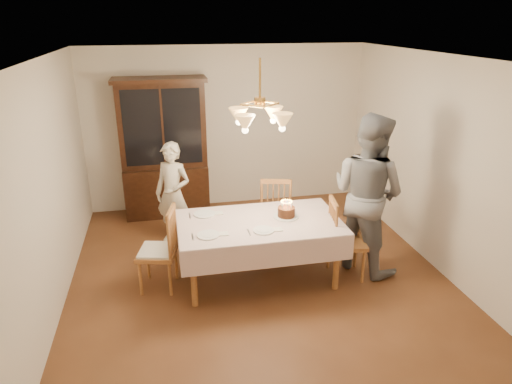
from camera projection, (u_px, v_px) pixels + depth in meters
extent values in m
plane|color=#522C17|center=(259.00, 277.00, 5.60)|extent=(5.00, 5.00, 0.00)
plane|color=white|center=(260.00, 58.00, 4.67)|extent=(5.00, 5.00, 0.00)
plane|color=beige|center=(227.00, 128.00, 7.42)|extent=(4.50, 0.00, 4.50)
plane|color=beige|center=(344.00, 307.00, 2.85)|extent=(4.50, 0.00, 4.50)
plane|color=beige|center=(47.00, 192.00, 4.70)|extent=(0.00, 5.00, 5.00)
plane|color=beige|center=(439.00, 165.00, 5.57)|extent=(0.00, 5.00, 5.00)
cube|color=brown|center=(259.00, 223.00, 5.34)|extent=(1.80, 1.00, 0.04)
cube|color=silver|center=(259.00, 222.00, 5.33)|extent=(1.90, 1.10, 0.01)
cylinder|color=brown|center=(194.00, 278.00, 4.94)|extent=(0.07, 0.07, 0.71)
cylinder|color=brown|center=(337.00, 262.00, 5.25)|extent=(0.07, 0.07, 0.71)
cylinder|color=brown|center=(188.00, 242.00, 5.70)|extent=(0.07, 0.07, 0.71)
cylinder|color=brown|center=(313.00, 231.00, 6.02)|extent=(0.07, 0.07, 0.71)
cube|color=black|center=(167.00, 190.00, 7.30)|extent=(1.30, 0.50, 0.80)
cube|color=black|center=(162.00, 125.00, 6.97)|extent=(1.30, 0.40, 1.30)
cube|color=black|center=(163.00, 128.00, 6.78)|extent=(1.14, 0.01, 1.14)
cube|color=black|center=(159.00, 80.00, 6.67)|extent=(1.38, 0.54, 0.06)
cube|color=brown|center=(276.00, 212.00, 6.35)|extent=(0.53, 0.51, 0.05)
cube|color=brown|center=(276.00, 181.00, 5.99)|extent=(0.40, 0.13, 0.06)
cylinder|color=brown|center=(288.00, 222.00, 6.59)|extent=(0.04, 0.04, 0.43)
cylinder|color=brown|center=(263.00, 222.00, 6.60)|extent=(0.04, 0.04, 0.43)
cylinder|color=brown|center=(288.00, 233.00, 6.27)|extent=(0.04, 0.04, 0.43)
cylinder|color=brown|center=(262.00, 232.00, 6.29)|extent=(0.04, 0.04, 0.43)
cube|color=brown|center=(157.00, 253.00, 5.26)|extent=(0.51, 0.52, 0.05)
cube|color=brown|center=(171.00, 212.00, 5.06)|extent=(0.12, 0.40, 0.06)
cylinder|color=brown|center=(148.00, 263.00, 5.51)|extent=(0.04, 0.04, 0.43)
cylinder|color=brown|center=(140.00, 279.00, 5.18)|extent=(0.04, 0.04, 0.43)
cylinder|color=brown|center=(176.00, 263.00, 5.51)|extent=(0.04, 0.04, 0.43)
cylinder|color=brown|center=(170.00, 279.00, 5.17)|extent=(0.04, 0.04, 0.43)
cube|color=beige|center=(157.00, 250.00, 5.24)|extent=(0.46, 0.48, 0.03)
cube|color=brown|center=(347.00, 242.00, 5.50)|extent=(0.48, 0.50, 0.05)
cube|color=brown|center=(334.00, 203.00, 5.31)|extent=(0.10, 0.40, 0.06)
cylinder|color=brown|center=(363.00, 266.00, 5.43)|extent=(0.04, 0.04, 0.43)
cylinder|color=brown|center=(355.00, 252.00, 5.76)|extent=(0.04, 0.04, 0.43)
cylinder|color=brown|center=(335.00, 267.00, 5.41)|extent=(0.04, 0.04, 0.43)
cylinder|color=brown|center=(329.00, 253.00, 5.75)|extent=(0.04, 0.04, 0.43)
imported|color=beige|center=(173.00, 194.00, 6.25)|extent=(0.63, 0.58, 1.44)
imported|color=slate|center=(367.00, 194.00, 5.54)|extent=(1.14, 1.21, 1.97)
cylinder|color=white|center=(286.00, 217.00, 5.44)|extent=(0.30, 0.30, 0.01)
cylinder|color=#33180B|center=(286.00, 212.00, 5.42)|extent=(0.21, 0.21, 0.11)
cylinder|color=#598CD8|center=(292.00, 204.00, 5.39)|extent=(0.01, 0.01, 0.07)
sphere|color=#FFB23F|center=(292.00, 201.00, 5.38)|extent=(0.01, 0.01, 0.01)
cylinder|color=pink|center=(291.00, 204.00, 5.42)|extent=(0.01, 0.01, 0.07)
sphere|color=#FFB23F|center=(291.00, 200.00, 5.40)|extent=(0.01, 0.01, 0.01)
cylinder|color=#EACC66|center=(289.00, 203.00, 5.43)|extent=(0.01, 0.01, 0.07)
sphere|color=#FFB23F|center=(289.00, 200.00, 5.42)|extent=(0.01, 0.01, 0.01)
cylinder|color=#598CD8|center=(287.00, 203.00, 5.44)|extent=(0.01, 0.01, 0.07)
sphere|color=#FFB23F|center=(287.00, 200.00, 5.42)|extent=(0.01, 0.01, 0.01)
cylinder|color=pink|center=(285.00, 203.00, 5.44)|extent=(0.01, 0.01, 0.07)
sphere|color=#FFB23F|center=(285.00, 200.00, 5.42)|extent=(0.01, 0.01, 0.01)
cylinder|color=#EACC66|center=(283.00, 203.00, 5.43)|extent=(0.01, 0.01, 0.07)
sphere|color=#FFB23F|center=(283.00, 200.00, 5.42)|extent=(0.01, 0.01, 0.01)
cylinder|color=#598CD8|center=(282.00, 204.00, 5.41)|extent=(0.01, 0.01, 0.07)
sphere|color=#FFB23F|center=(282.00, 200.00, 5.40)|extent=(0.01, 0.01, 0.01)
cylinder|color=pink|center=(281.00, 204.00, 5.39)|extent=(0.01, 0.01, 0.07)
sphere|color=#FFB23F|center=(281.00, 201.00, 5.38)|extent=(0.01, 0.01, 0.01)
cylinder|color=#EACC66|center=(281.00, 205.00, 5.37)|extent=(0.01, 0.01, 0.07)
sphere|color=#FFB23F|center=(282.00, 202.00, 5.36)|extent=(0.01, 0.01, 0.01)
cylinder|color=#598CD8|center=(282.00, 206.00, 5.35)|extent=(0.01, 0.01, 0.07)
sphere|color=#FFB23F|center=(282.00, 203.00, 5.34)|extent=(0.01, 0.01, 0.01)
cylinder|color=pink|center=(284.00, 206.00, 5.33)|extent=(0.01, 0.01, 0.07)
sphere|color=#FFB23F|center=(284.00, 203.00, 5.32)|extent=(0.01, 0.01, 0.01)
cylinder|color=#EACC66|center=(286.00, 207.00, 5.33)|extent=(0.01, 0.01, 0.07)
sphere|color=#FFB23F|center=(286.00, 204.00, 5.31)|extent=(0.01, 0.01, 0.01)
cylinder|color=#598CD8|center=(288.00, 207.00, 5.33)|extent=(0.01, 0.01, 0.07)
sphere|color=#FFB23F|center=(288.00, 204.00, 5.31)|extent=(0.01, 0.01, 0.01)
cylinder|color=pink|center=(290.00, 206.00, 5.34)|extent=(0.01, 0.01, 0.07)
sphere|color=#FFB23F|center=(290.00, 203.00, 5.32)|extent=(0.01, 0.01, 0.01)
cylinder|color=#EACC66|center=(291.00, 206.00, 5.35)|extent=(0.01, 0.01, 0.07)
sphere|color=#FFB23F|center=(291.00, 203.00, 5.34)|extent=(0.01, 0.01, 0.01)
cylinder|color=#598CD8|center=(292.00, 205.00, 5.37)|extent=(0.01, 0.01, 0.07)
sphere|color=#FFB23F|center=(292.00, 202.00, 5.36)|extent=(0.01, 0.01, 0.01)
cylinder|color=white|center=(208.00, 235.00, 4.98)|extent=(0.25, 0.25, 0.02)
cube|color=silver|center=(193.00, 237.00, 4.95)|extent=(0.01, 0.16, 0.01)
cube|color=beige|center=(224.00, 234.00, 5.01)|extent=(0.10, 0.10, 0.01)
cylinder|color=white|center=(264.00, 230.00, 5.08)|extent=(0.24, 0.24, 0.02)
cube|color=silver|center=(249.00, 232.00, 5.05)|extent=(0.02, 0.16, 0.01)
cube|color=beige|center=(278.00, 229.00, 5.12)|extent=(0.10, 0.10, 0.01)
cylinder|color=white|center=(204.00, 214.00, 5.51)|extent=(0.26, 0.26, 0.02)
cube|color=silver|center=(190.00, 216.00, 5.47)|extent=(0.01, 0.16, 0.01)
cube|color=beige|center=(219.00, 213.00, 5.54)|extent=(0.10, 0.10, 0.01)
cylinder|color=#BF8C3F|center=(260.00, 78.00, 4.74)|extent=(0.02, 0.02, 0.40)
cylinder|color=#BF8C3F|center=(260.00, 102.00, 4.83)|extent=(0.12, 0.12, 0.10)
cone|color=#D8994C|center=(273.00, 114.00, 5.11)|extent=(0.22, 0.22, 0.18)
sphere|color=#FFD899|center=(273.00, 121.00, 5.14)|extent=(0.07, 0.07, 0.07)
cone|color=#D8994C|center=(239.00, 116.00, 5.04)|extent=(0.22, 0.22, 0.18)
sphere|color=#FFD899|center=(239.00, 122.00, 5.06)|extent=(0.07, 0.07, 0.07)
cone|color=#D8994C|center=(245.00, 124.00, 4.67)|extent=(0.22, 0.22, 0.18)
sphere|color=#FFD899|center=(245.00, 130.00, 4.70)|extent=(0.07, 0.07, 0.07)
cone|color=#D8994C|center=(282.00, 122.00, 4.75)|extent=(0.22, 0.22, 0.18)
sphere|color=#FFD899|center=(282.00, 128.00, 4.78)|extent=(0.07, 0.07, 0.07)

